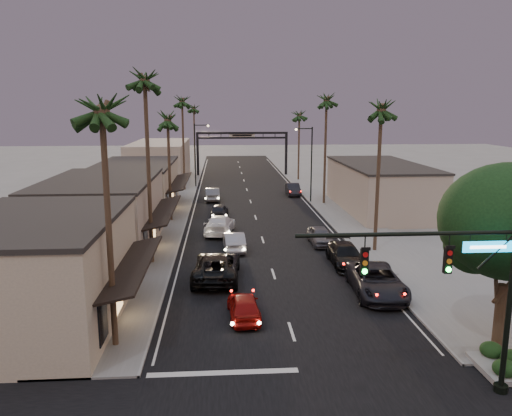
{
  "coord_description": "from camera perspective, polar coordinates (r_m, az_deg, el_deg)",
  "views": [
    {
      "loc": [
        -3.43,
        -13.43,
        11.17
      ],
      "look_at": [
        -0.47,
        29.6,
        2.5
      ],
      "focal_mm": 35.0,
      "sensor_mm": 36.0,
      "label": 1
    }
  ],
  "objects": [
    {
      "name": "arch",
      "position": [
        83.69,
        -1.6,
        7.5
      ],
      "size": [
        15.2,
        0.4,
        7.27
      ],
      "color": "black",
      "rests_on": "ground"
    },
    {
      "name": "palm_rc",
      "position": [
        78.36,
        4.98,
        10.81
      ],
      "size": [
        3.2,
        3.2,
        12.2
      ],
      "color": "#38281C",
      "rests_on": "ground"
    },
    {
      "name": "streetlight_right",
      "position": [
        59.62,
        6.11,
        5.68
      ],
      "size": [
        2.13,
        0.3,
        9.0
      ],
      "color": "black",
      "rests_on": "ground"
    },
    {
      "name": "storefront_near",
      "position": [
        28.44,
        -23.57,
        -6.83
      ],
      "size": [
        8.0,
        12.0,
        5.5
      ],
      "primitive_type": "cube",
      "color": "tan",
      "rests_on": "ground"
    },
    {
      "name": "storefront_mid",
      "position": [
        41.44,
        -17.21,
        -0.87
      ],
      "size": [
        8.0,
        14.0,
        5.5
      ],
      "primitive_type": "cube",
      "color": "#A59684",
      "rests_on": "ground"
    },
    {
      "name": "planter",
      "position": [
        25.05,
        26.44,
        -16.38
      ],
      "size": [
        2.2,
        2.6,
        0.24
      ],
      "primitive_type": "cube",
      "color": "gray",
      "rests_on": "ground"
    },
    {
      "name": "curbside_near",
      "position": [
        31.49,
        13.6,
        -8.06
      ],
      "size": [
        3.22,
        6.39,
        1.73
      ],
      "primitive_type": "imported",
      "rotation": [
        0.0,
        0.0,
        -0.06
      ],
      "color": "black",
      "rests_on": "ground"
    },
    {
      "name": "palm_ld",
      "position": [
        68.63,
        -8.45,
        12.29
      ],
      "size": [
        3.2,
        3.2,
        14.2
      ],
      "color": "#38281C",
      "rests_on": "ground"
    },
    {
      "name": "oncoming_grey_far",
      "position": [
        61.34,
        -5.02,
        1.57
      ],
      "size": [
        1.9,
        4.83,
        1.57
      ],
      "primitive_type": "imported",
      "rotation": [
        0.0,
        0.0,
        3.19
      ],
      "color": "#57585D",
      "rests_on": "ground"
    },
    {
      "name": "palm_lc",
      "position": [
        49.7,
        -10.08,
        10.39
      ],
      "size": [
        3.2,
        3.2,
        12.2
      ],
      "color": "#38281C",
      "rests_on": "ground"
    },
    {
      "name": "oncoming_silver",
      "position": [
        39.93,
        -2.53,
        -3.79
      ],
      "size": [
        1.82,
        4.57,
        1.48
      ],
      "primitive_type": "imported",
      "rotation": [
        0.0,
        0.0,
        3.2
      ],
      "color": "#96969B",
      "rests_on": "ground"
    },
    {
      "name": "sidewalk_right",
      "position": [
        67.61,
        7.14,
        1.82
      ],
      "size": [
        5.0,
        92.0,
        0.12
      ],
      "primitive_type": "cube",
      "color": "slate",
      "rests_on": "ground"
    },
    {
      "name": "palm_lb",
      "position": [
        35.87,
        -12.64,
        14.64
      ],
      "size": [
        3.2,
        3.2,
        15.2
      ],
      "color": "#38281C",
      "rests_on": "ground"
    },
    {
      "name": "oncoming_white",
      "position": [
        45.23,
        -4.16,
        -1.88
      ],
      "size": [
        3.08,
        5.95,
        1.65
      ],
      "primitive_type": "imported",
      "rotation": [
        0.0,
        0.0,
        3.0
      ],
      "color": "white",
      "rests_on": "ground"
    },
    {
      "name": "road",
      "position": [
        59.58,
        -0.57,
        0.57
      ],
      "size": [
        14.0,
        120.0,
        0.02
      ],
      "primitive_type": "cube",
      "color": "black",
      "rests_on": "ground"
    },
    {
      "name": "corner_tree",
      "position": [
        25.09,
        27.15,
        -1.85
      ],
      "size": [
        6.2,
        6.2,
        8.8
      ],
      "color": "#38281C",
      "rests_on": "ground"
    },
    {
      "name": "storefront_far",
      "position": [
        56.91,
        -13.58,
        2.28
      ],
      "size": [
        8.0,
        16.0,
        5.0
      ],
      "primitive_type": "cube",
      "color": "tan",
      "rests_on": "ground"
    },
    {
      "name": "oncoming_pickup",
      "position": [
        33.31,
        -4.52,
        -6.65
      ],
      "size": [
        3.32,
        6.54,
        1.77
      ],
      "primitive_type": "imported",
      "rotation": [
        0.0,
        0.0,
        3.08
      ],
      "color": "black",
      "rests_on": "ground"
    },
    {
      "name": "oncoming_dgrey",
      "position": [
        51.99,
        -4.2,
        -0.3
      ],
      "size": [
        2.12,
        4.21,
        1.38
      ],
      "primitive_type": "imported",
      "rotation": [
        0.0,
        0.0,
        3.02
      ],
      "color": "black",
      "rests_on": "ground"
    },
    {
      "name": "palm_ra",
      "position": [
        39.31,
        14.17,
        11.43
      ],
      "size": [
        3.2,
        3.2,
        13.2
      ],
      "color": "#38281C",
      "rests_on": "ground"
    },
    {
      "name": "streetlight_left",
      "position": [
        71.75,
        -6.76,
        6.62
      ],
      "size": [
        2.13,
        0.3,
        9.0
      ],
      "color": "black",
      "rests_on": "ground"
    },
    {
      "name": "curbside_black",
      "position": [
        36.59,
        10.2,
        -5.33
      ],
      "size": [
        2.18,
        5.32,
        1.54
      ],
      "primitive_type": "imported",
      "rotation": [
        0.0,
        0.0,
        -0.0
      ],
      "color": "black",
      "rests_on": "ground"
    },
    {
      "name": "storefront_dist",
      "position": [
        79.43,
        -10.89,
        5.26
      ],
      "size": [
        8.0,
        20.0,
        6.0
      ],
      "primitive_type": "cube",
      "color": "#A59684",
      "rests_on": "ground"
    },
    {
      "name": "traffic_signal",
      "position": [
        20.59,
        22.73,
        -6.74
      ],
      "size": [
        8.51,
        0.22,
        7.8
      ],
      "color": "black",
      "rests_on": "ground"
    },
    {
      "name": "palm_far",
      "position": [
        91.56,
        -7.13,
        11.45
      ],
      "size": [
        3.2,
        3.2,
        13.2
      ],
      "color": "#38281C",
      "rests_on": "ground"
    },
    {
      "name": "sidewalk_left",
      "position": [
        66.64,
        -9.11,
        1.62
      ],
      "size": [
        5.0,
        92.0,
        0.12
      ],
      "primitive_type": "cube",
      "color": "slate",
      "rests_on": "ground"
    },
    {
      "name": "oncoming_red",
      "position": [
        27.37,
        -1.39,
        -11.14
      ],
      "size": [
        1.86,
        4.15,
        1.38
      ],
      "primitive_type": "imported",
      "rotation": [
        0.0,
        0.0,
        3.2
      ],
      "color": "maroon",
      "rests_on": "ground"
    },
    {
      "name": "palm_rb",
      "position": [
        58.69,
        8.08,
        12.47
      ],
      "size": [
        3.2,
        3.2,
        14.2
      ],
      "color": "#38281C",
      "rests_on": "ground"
    },
    {
      "name": "curbside_grey",
      "position": [
        41.85,
        7.35,
        -3.18
      ],
      "size": [
        1.8,
        4.29,
        1.45
      ],
      "primitive_type": "imported",
      "rotation": [
        0.0,
        0.0,
        0.02
      ],
      "color": "#4E4E53",
      "rests_on": "ground"
    },
    {
      "name": "palm_la",
      "position": [
        23.02,
        -17.28,
        11.55
      ],
      "size": [
        3.2,
        3.2,
        13.2
      ],
      "color": "#38281C",
      "rests_on": "ground"
    },
    {
      "name": "ground",
      "position": [
        54.69,
        -0.26,
        -0.42
      ],
      "size": [
        200.0,
        200.0,
        0.0
      ],
      "primitive_type": "plane",
      "color": "slate",
      "rests_on": "ground"
    },
    {
      "name": "curbside_far",
      "position": [
        65.13,
        4.24,
        2.14
      ],
      "size": [
        1.62,
        4.63,
        1.53
      ],
      "primitive_type": "imported",
      "rotation": [
        0.0,
        0.0,
        0.0
      ],
      "color": "black",
      "rests_on": "ground"
    },
    {
      "name": "building_right",
      "position": [
        56.86,
        13.97,
        2.26
      ],
      "size": [
        8.0,
        18.0,
        5.0
      ],
      "primitive_type": "cube",
      "color": "#A59684",
      "rests_on": "ground"
    }
  ]
}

